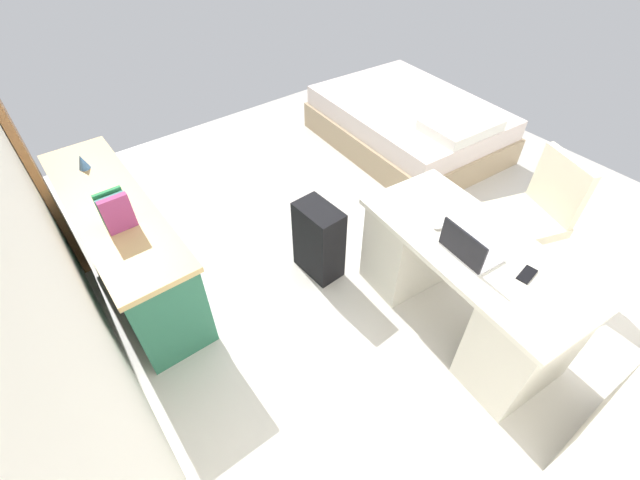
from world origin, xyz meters
TOP-DOWN VIEW (x-y plane):
  - ground_plane at (0.00, 0.00)m, footprint 5.22×5.22m
  - wall_back at (0.00, 2.11)m, footprint 4.02×0.10m
  - door_wooden at (1.46, 2.03)m, footprint 0.88×0.05m
  - desk at (-1.00, 0.13)m, footprint 1.50×0.80m
  - office_chair at (-0.93, -0.68)m, footprint 0.59×0.59m
  - credenza at (0.73, 1.73)m, footprint 1.80×0.48m
  - bed at (0.84, -1.30)m, footprint 1.99×1.52m
  - suitcase_black at (-0.05, 0.58)m, footprint 0.37×0.23m
  - laptop at (-1.02, 0.25)m, footprint 0.33×0.25m
  - computer_mouse at (-0.76, 0.19)m, footprint 0.07×0.11m
  - cell_phone_near_laptop at (-1.32, 0.11)m, footprint 0.09×0.14m
  - book_row at (0.46, 1.73)m, footprint 0.15×0.17m
  - figurine_small at (1.24, 1.73)m, footprint 0.08×0.08m

SIDE VIEW (x-z plane):
  - ground_plane at x=0.00m, z-range 0.00..0.00m
  - bed at x=0.84m, z-range -0.05..0.53m
  - suitcase_black at x=-0.05m, z-range 0.00..0.60m
  - credenza at x=0.73m, z-range 0.00..0.73m
  - desk at x=-1.00m, z-range 0.02..0.75m
  - office_chair at x=-0.93m, z-range -0.05..0.89m
  - cell_phone_near_laptop at x=-1.32m, z-range 0.73..0.74m
  - computer_mouse at x=-0.76m, z-range 0.73..0.76m
  - laptop at x=-1.02m, z-range 0.68..0.88m
  - figurine_small at x=1.24m, z-range 0.72..0.83m
  - book_row at x=0.46m, z-range 0.72..0.95m
  - door_wooden at x=1.46m, z-range 0.00..2.04m
  - wall_back at x=0.00m, z-range 0.00..2.75m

